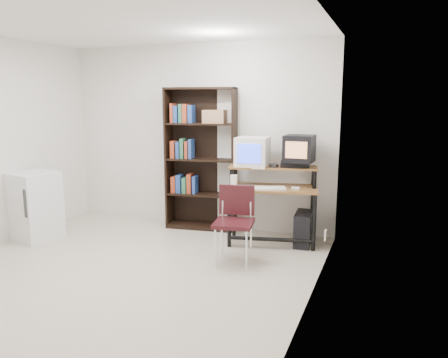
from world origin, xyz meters
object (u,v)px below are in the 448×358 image
(computer_desk, at_px, (272,191))
(crt_tv, at_px, (299,149))
(school_chair, at_px, (235,216))
(bookshelf, at_px, (202,158))
(pc_tower, at_px, (303,229))
(mini_fridge, at_px, (35,206))
(crt_monitor, at_px, (253,152))

(computer_desk, xyz_separation_m, crt_tv, (0.30, 0.15, 0.54))
(school_chair, height_order, bookshelf, bookshelf)
(crt_tv, relative_size, pc_tower, 0.81)
(pc_tower, bearing_deg, mini_fridge, -167.86)
(pc_tower, bearing_deg, computer_desk, -177.57)
(crt_monitor, bearing_deg, school_chair, -90.28)
(bookshelf, height_order, mini_fridge, bookshelf)
(crt_tv, xyz_separation_m, mini_fridge, (-3.26, -1.12, -0.77))
(pc_tower, relative_size, school_chair, 0.52)
(bookshelf, bearing_deg, school_chair, -58.02)
(crt_monitor, distance_m, school_chair, 1.06)
(computer_desk, distance_m, mini_fridge, 3.13)
(computer_desk, xyz_separation_m, bookshelf, (-1.12, 0.30, 0.34))
(crt_tv, distance_m, bookshelf, 1.44)
(computer_desk, xyz_separation_m, crt_monitor, (-0.29, 0.06, 0.48))
(computer_desk, height_order, mini_fridge, computer_desk)
(crt_monitor, height_order, crt_tv, crt_tv)
(computer_desk, height_order, crt_tv, crt_tv)
(computer_desk, bearing_deg, crt_tv, 13.92)
(mini_fridge, bearing_deg, crt_monitor, 32.87)
(computer_desk, relative_size, pc_tower, 2.70)
(crt_tv, height_order, pc_tower, crt_tv)
(crt_monitor, height_order, mini_fridge, crt_monitor)
(crt_monitor, xyz_separation_m, crt_tv, (0.59, 0.09, 0.06))
(pc_tower, xyz_separation_m, school_chair, (-0.63, -0.84, 0.32))
(pc_tower, relative_size, bookshelf, 0.23)
(computer_desk, height_order, crt_monitor, crt_monitor)
(crt_monitor, bearing_deg, bookshelf, 159.43)
(crt_monitor, relative_size, school_chair, 0.51)
(crt_tv, bearing_deg, crt_monitor, -170.71)
(crt_monitor, bearing_deg, pc_tower, -5.62)
(bookshelf, xyz_separation_m, mini_fridge, (-1.85, -1.27, -0.57))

